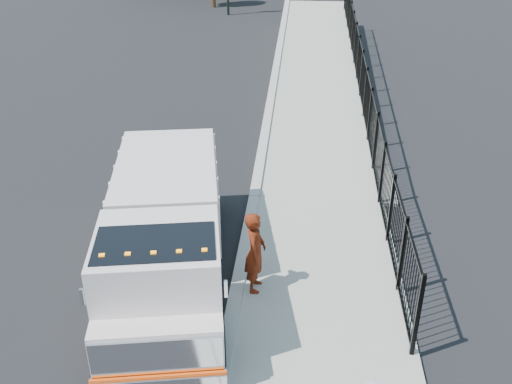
{
  "coord_description": "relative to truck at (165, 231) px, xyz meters",
  "views": [
    {
      "loc": [
        1.3,
        -10.37,
        7.95
      ],
      "look_at": [
        0.22,
        2.0,
        1.34
      ],
      "focal_mm": 40.0,
      "sensor_mm": 36.0,
      "label": 1
    }
  ],
  "objects": [
    {
      "name": "sidewalk",
      "position": [
        3.5,
        -1.9,
        -1.35
      ],
      "size": [
        3.55,
        12.0,
        0.12
      ],
      "primitive_type": "cube",
      "color": "#9E998E",
      "rests_on": "ground"
    },
    {
      "name": "curb",
      "position": [
        1.57,
        -1.9,
        -1.33
      ],
      "size": [
        0.3,
        12.0,
        0.16
      ],
      "primitive_type": "cube",
      "color": "#ADAAA3",
      "rests_on": "ground"
    },
    {
      "name": "iron_fence",
      "position": [
        5.12,
        12.1,
        -0.51
      ],
      "size": [
        0.1,
        28.0,
        1.8
      ],
      "primitive_type": "cube",
      "color": "black",
      "rests_on": "ground"
    },
    {
      "name": "truck",
      "position": [
        0.0,
        0.0,
        0.0
      ],
      "size": [
        3.59,
        7.6,
        2.5
      ],
      "rotation": [
        0.0,
        0.0,
        0.18
      ],
      "color": "black",
      "rests_on": "ground"
    },
    {
      "name": "ground",
      "position": [
        1.57,
        0.1,
        -1.41
      ],
      "size": [
        120.0,
        120.0,
        0.0
      ],
      "primitive_type": "plane",
      "color": "black",
      "rests_on": "ground"
    },
    {
      "name": "worker",
      "position": [
        1.97,
        -0.13,
        -0.34
      ],
      "size": [
        0.47,
        0.7,
        1.89
      ],
      "primitive_type": "imported",
      "rotation": [
        0.0,
        0.0,
        1.55
      ],
      "color": "#5E1C0A",
      "rests_on": "sidewalk"
    },
    {
      "name": "ramp",
      "position": [
        3.7,
        16.1,
        -1.41
      ],
      "size": [
        3.95,
        24.06,
        3.19
      ],
      "primitive_type": "cube",
      "rotation": [
        0.06,
        0.0,
        0.0
      ],
      "color": "#9E998E",
      "rests_on": "ground"
    }
  ]
}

